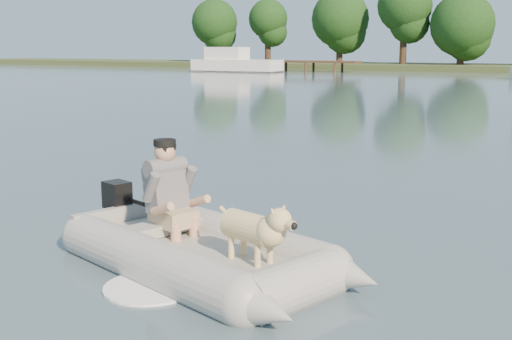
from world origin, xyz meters
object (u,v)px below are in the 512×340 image
Objects in this scene: dog at (250,233)px; cabin_cruiser at (237,60)px; dock at (273,65)px; dinghy at (204,214)px; man at (167,186)px.

cabin_cruiser is at bearing 137.85° from dog.
dock is 58.01m from dinghy.
cabin_cruiser reaches higher than dinghy.
dinghy is (26.82, -51.44, 0.07)m from dock.
man reaches higher than dinghy.
dog is (0.64, -0.13, -0.07)m from dinghy.
cabin_cruiser is (-28.94, 47.11, 0.64)m from dog.
dinghy is 5.15× the size of dog.
dinghy is 54.85m from cabin_cruiser.
dinghy is 0.65m from dog.
man is 54.30m from cabin_cruiser.
man is at bearing -62.93° from dock.
dog is (27.45, -51.57, -0.00)m from dock.
man reaches higher than dog.
cabin_cruiser is (-1.49, -4.45, 0.64)m from dock.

